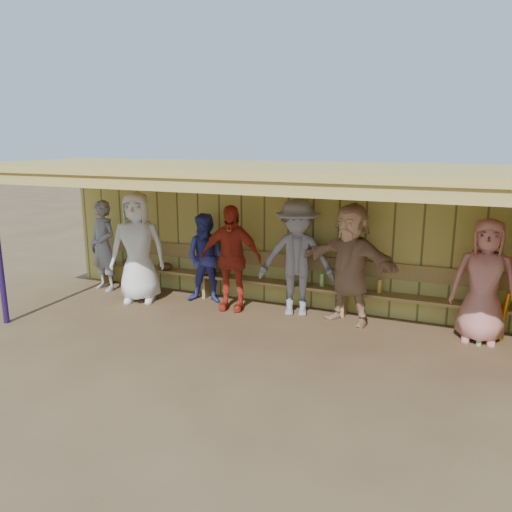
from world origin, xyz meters
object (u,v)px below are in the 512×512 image
(player_a, at_px, (103,246))
(player_b, at_px, (138,247))
(player_e, at_px, (297,258))
(bench, at_px, (273,276))
(player_c, at_px, (207,259))
(player_f, at_px, (350,264))
(player_h, at_px, (484,281))
(player_d, at_px, (231,258))

(player_a, relative_size, player_b, 0.88)
(player_e, relative_size, bench, 0.25)
(player_c, height_order, bench, player_c)
(player_f, distance_m, player_h, 1.94)
(player_b, height_order, player_d, player_b)
(player_b, distance_m, bench, 2.47)
(player_f, bearing_deg, player_d, -155.91)
(player_e, relative_size, player_f, 1.01)
(player_a, relative_size, player_h, 0.97)
(bench, bearing_deg, player_c, -165.05)
(player_e, bearing_deg, player_b, 172.39)
(player_e, height_order, player_h, player_e)
(bench, bearing_deg, player_b, -162.61)
(player_b, distance_m, player_h, 5.67)
(player_b, height_order, player_e, player_b)
(player_c, xyz_separation_m, player_e, (1.68, 0.00, 0.16))
(player_f, bearing_deg, player_e, -161.26)
(player_a, distance_m, player_e, 3.89)
(player_d, bearing_deg, player_c, 153.23)
(player_c, bearing_deg, player_d, -29.43)
(player_b, bearing_deg, player_a, 140.38)
(player_f, bearing_deg, player_a, -159.63)
(player_e, xyz_separation_m, player_f, (0.88, -0.01, -0.01))
(player_b, distance_m, player_c, 1.26)
(bench, bearing_deg, player_d, -140.48)
(player_c, bearing_deg, player_f, -11.86)
(player_b, bearing_deg, player_h, -19.25)
(player_e, xyz_separation_m, bench, (-0.53, 0.31, -0.44))
(player_h, bearing_deg, player_b, -174.90)
(player_f, distance_m, bench, 1.51)
(player_h, bearing_deg, player_a, -178.13)
(player_a, height_order, player_c, player_a)
(player_d, relative_size, bench, 0.24)
(player_a, xyz_separation_m, player_c, (2.21, 0.10, -0.07))
(player_e, bearing_deg, player_a, 165.55)
(bench, bearing_deg, player_e, -29.75)
(player_c, relative_size, player_e, 0.83)
(player_a, bearing_deg, player_e, 15.77)
(player_b, distance_m, player_e, 2.88)
(player_h, bearing_deg, player_d, -176.87)
(player_b, bearing_deg, player_d, -14.80)
(player_a, relative_size, player_e, 0.91)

